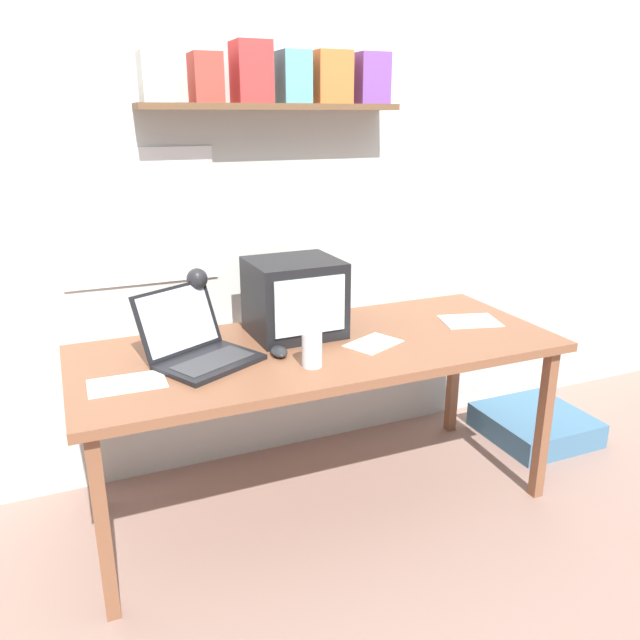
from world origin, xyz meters
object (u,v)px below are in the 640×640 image
Objects in this scene: computer_mouse at (279,351)px; floor_cushion at (535,425)px; desk_lamp at (198,298)px; open_notebook at (373,343)px; printed_handout at (127,384)px; laptop at (196,343)px; crt_monitor at (294,297)px; loose_paper_near_monitor at (470,321)px; juice_glass at (312,351)px; corner_desk at (320,357)px.

computer_mouse is 0.23× the size of floor_cushion.
desk_lamp is 1.84m from floor_cushion.
printed_handout is at bearing -178.99° from open_notebook.
laptop is 0.23m from desk_lamp.
crt_monitor is 1.29× the size of loose_paper_near_monitor.
computer_mouse is (0.23, -0.28, -0.16)m from desk_lamp.
juice_glass reaches higher than printed_handout.
juice_glass reaches higher than open_notebook.
laptop is at bearing 164.74° from computer_mouse.
computer_mouse is 0.40× the size of loose_paper_near_monitor.
printed_handout is at bearing -172.76° from corner_desk.
crt_monitor is 0.37m from open_notebook.
crt_monitor is at bearing -10.97° from laptop.
laptop is 3.57× the size of juice_glass.
laptop reaches higher than computer_mouse.
open_notebook is (0.93, 0.02, 0.00)m from printed_handout.
juice_glass is 0.63m from printed_handout.
juice_glass reaches higher than corner_desk.
juice_glass is at bearing -120.43° from corner_desk.
open_notebook is (0.61, -0.30, -0.17)m from desk_lamp.
open_notebook is at bearing 1.01° from printed_handout.
loose_paper_near_monitor is (1.44, 0.10, 0.00)m from printed_handout.
loose_paper_near_monitor is at bearing 3.96° from printed_handout.
computer_mouse is at bearing -165.35° from corner_desk.
juice_glass is at bearing -8.93° from printed_handout.
printed_handout is (-0.32, -0.32, -0.17)m from desk_lamp.
crt_monitor reaches higher than loose_paper_near_monitor.
open_notebook is 0.52× the size of floor_cushion.
floor_cushion is at bearing -4.34° from crt_monitor.
open_notebook reaches higher than corner_desk.
desk_lamp is 1.16m from loose_paper_near_monitor.
computer_mouse is (0.29, -0.08, -0.05)m from laptop.
corner_desk is at bearing 14.65° from computer_mouse.
computer_mouse is at bearing 175.68° from open_notebook.
printed_handout is at bearing 171.07° from juice_glass.
laptop is 0.43m from juice_glass.
desk_lamp is 2.34× the size of juice_glass.
desk_lamp is 1.07× the size of loose_paper_near_monitor.
laptop is 1.18m from loose_paper_near_monitor.
corner_desk is 16.76× the size of computer_mouse.
floor_cushion is at bearing -3.08° from desk_lamp.
loose_paper_near_monitor is (0.82, 0.20, -0.06)m from juice_glass.
juice_glass is (0.31, -0.42, -0.12)m from desk_lamp.
corner_desk reaches higher than floor_cushion.
crt_monitor is 0.29m from computer_mouse.
desk_lamp is at bearing 45.28° from printed_handout.
printed_handout reaches higher than corner_desk.
floor_cushion is at bearing 9.42° from loose_paper_near_monitor.
crt_monitor reaches higher than floor_cushion.
laptop reaches higher than corner_desk.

